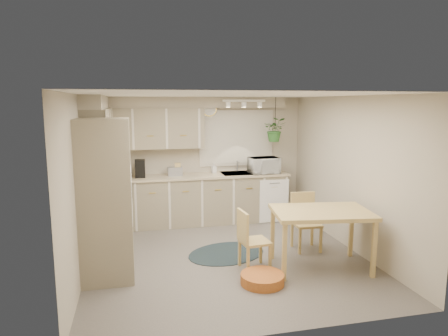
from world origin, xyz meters
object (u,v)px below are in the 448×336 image
Objects in this scene: microwave at (264,164)px; pet_bed at (262,279)px; chair_left at (255,240)px; chair_back at (307,222)px; dining_table at (320,239)px; braided_rug at (227,253)px.

pet_bed is at bearing -114.33° from microwave.
chair_left is 0.95× the size of chair_back.
chair_back is at bearing -90.81° from microwave.
microwave reaches higher than pet_bed.
microwave reaches higher than chair_left.
pet_bed is at bearing -161.77° from dining_table.
pet_bed is (-0.04, -0.48, -0.36)m from chair_left.
microwave reaches higher than braided_rug.
chair_back is at bearing 81.26° from dining_table.
braided_rug is at bearing 145.35° from dining_table.
pet_bed is at bearing -79.32° from braided_rug.
chair_left is at bearing 169.52° from dining_table.
dining_table is 1.07× the size of braided_rug.
microwave is at bearing 90.94° from dining_table.
dining_table is at bearing 74.27° from chair_left.
microwave is at bearing 153.42° from chair_left.
chair_left is at bearing -68.26° from braided_rug.
microwave is at bearing -82.97° from chair_back.
chair_back is (1.01, 0.52, 0.02)m from chair_left.
chair_back is 1.60× the size of microwave.
braided_rug is at bearing -2.76° from chair_back.
dining_table is at bearing 83.38° from chair_back.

